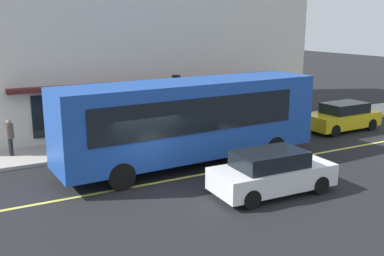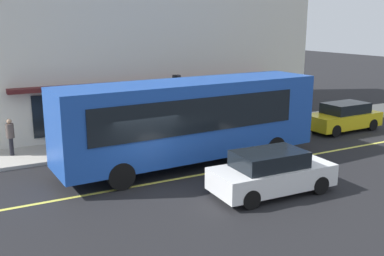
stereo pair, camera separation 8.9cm
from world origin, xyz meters
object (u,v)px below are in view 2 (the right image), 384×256
object	(u,v)px
bus	(192,118)
traffic_light	(177,92)
car_white	(271,173)
pedestrian_by_curb	(68,127)
car_yellow	(343,117)
pedestrian_at_corner	(10,134)

from	to	relation	value
bus	traffic_light	xyz separation A→B (m)	(0.94, 3.26, 0.55)
bus	car_white	distance (m)	4.34
bus	traffic_light	distance (m)	3.43
traffic_light	pedestrian_by_curb	size ratio (longest dim) A/B	2.06
bus	car_yellow	bearing A→B (deg)	8.24
bus	traffic_light	bearing A→B (deg)	73.94
car_white	pedestrian_by_curb	size ratio (longest dim) A/B	2.80
traffic_light	bus	bearing A→B (deg)	-106.06
traffic_light	pedestrian_at_corner	bearing A→B (deg)	171.22
car_white	pedestrian_at_corner	bearing A→B (deg)	131.43
car_yellow	pedestrian_by_curb	bearing A→B (deg)	167.00
car_white	pedestrian_by_curb	bearing A→B (deg)	119.39
pedestrian_at_corner	bus	bearing A→B (deg)	-34.19
car_white	pedestrian_at_corner	world-z (taller)	pedestrian_at_corner
bus	car_white	size ratio (longest dim) A/B	2.58
bus	pedestrian_at_corner	bearing A→B (deg)	145.81
bus	car_yellow	world-z (taller)	bus
bus	car_yellow	size ratio (longest dim) A/B	2.58
bus	pedestrian_at_corner	world-z (taller)	bus
car_yellow	pedestrian_at_corner	size ratio (longest dim) A/B	2.69
bus	pedestrian_at_corner	size ratio (longest dim) A/B	6.94
car_yellow	pedestrian_at_corner	distance (m)	16.88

